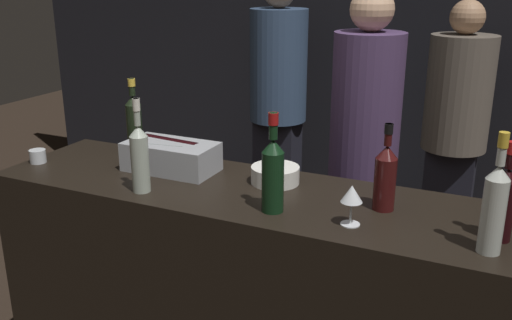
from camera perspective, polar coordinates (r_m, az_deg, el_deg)
name	(u,v)px	position (r m, az deg, el deg)	size (l,w,h in m)	color
wall_back_chalkboard	(390,40)	(4.39, 13.30, 11.63)	(6.40, 0.06, 2.80)	black
bar_counter	(253,306)	(2.50, -0.30, -14.40)	(2.20, 0.59, 1.05)	black
ice_bin_with_bottles	(170,155)	(2.50, -8.61, 0.55)	(0.40, 0.21, 0.13)	#9EA0A5
bowl_white	(275,174)	(2.33, 1.94, -1.43)	(0.20, 0.20, 0.07)	silver
wine_glass	(352,196)	(1.95, 9.55, -3.53)	(0.07, 0.07, 0.14)	silver
candle_votive	(38,156)	(2.76, -20.99, 0.36)	(0.07, 0.07, 0.06)	silver
red_wine_bottle_burgundy	(273,172)	(2.02, 1.70, -1.18)	(0.08, 0.08, 0.37)	black
rose_wine_bottle	(494,205)	(1.86, 22.73, -4.19)	(0.07, 0.07, 0.38)	#B2B7AD
red_wine_bottle_tall	(504,201)	(1.97, 23.58, -3.74)	(0.07, 0.07, 0.33)	black
champagne_bottle	(134,121)	(2.76, -12.09, 3.80)	(0.07, 0.07, 0.36)	black
white_wine_bottle	(140,156)	(2.25, -11.56, 0.44)	(0.07, 0.07, 0.37)	#9EA899
red_wine_bottle_black_foil	(385,175)	(2.09, 12.81, -1.51)	(0.08, 0.08, 0.32)	#380F0F
person_in_hoodie	(363,149)	(2.94, 10.70, 1.06)	(0.35, 0.35, 1.81)	black
person_blond_tee	(455,124)	(3.86, 19.31, 3.43)	(0.41, 0.41, 1.72)	black
person_grey_polo	(278,97)	(4.08, 2.22, 6.33)	(0.40, 0.40, 1.85)	black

